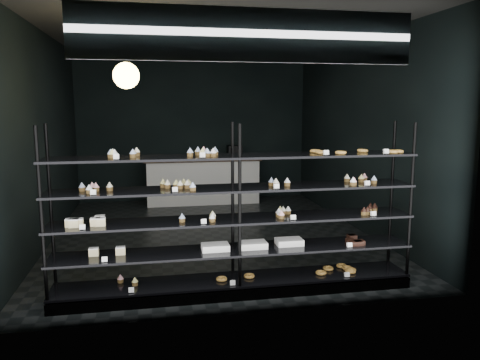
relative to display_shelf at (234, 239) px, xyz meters
The scene contains 5 objects.
room 2.64m from the display_shelf, 88.74° to the left, with size 5.01×6.01×3.20m.
display_shelf is the anchor object (origin of this frame).
signage 2.17m from the display_shelf, 83.55° to the right, with size 3.30×0.05×0.50m.
pendant_lamp 2.38m from the display_shelf, 138.46° to the left, with size 0.32×0.32×0.89m.
service_counter 4.96m from the display_shelf, 87.73° to the left, with size 2.45×0.65×1.23m.
Camera 1 is at (-0.92, -7.39, 2.10)m, focal length 35.00 mm.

